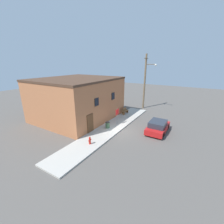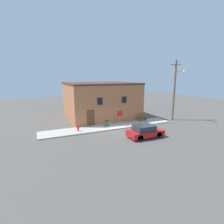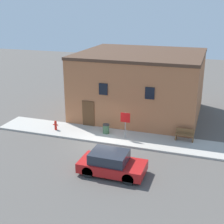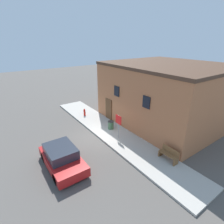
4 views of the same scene
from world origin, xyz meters
name	(u,v)px [view 4 (image 4 of 4)]	position (x,y,z in m)	size (l,w,h in m)	color
ground_plane	(97,137)	(0.00, 0.00, 0.00)	(80.00, 80.00, 0.00)	#56514C
sidewalk	(110,131)	(0.00, 1.35, 0.07)	(17.60, 2.71, 0.14)	#B2ADA3
brick_building	(166,93)	(0.94, 7.28, 2.77)	(10.42, 9.27, 5.54)	#B26B42
fire_hydrant	(85,112)	(-4.26, 1.06, 0.51)	(0.41, 0.19, 0.75)	red
stop_sign	(119,122)	(1.33, 1.24, 1.51)	(0.72, 0.06, 1.95)	gray
bench	(169,154)	(5.50, 2.22, 0.55)	(1.28, 0.44, 0.86)	brown
trash_bin	(111,125)	(-0.28, 1.62, 0.51)	(0.52, 0.52, 0.73)	#426642
parked_car	(62,158)	(1.93, -3.65, 0.66)	(3.86, 1.88, 1.37)	black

